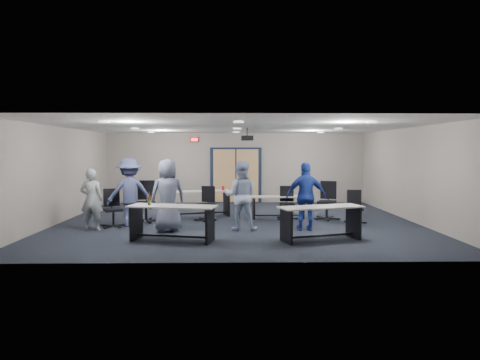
{
  "coord_description": "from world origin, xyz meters",
  "views": [
    {
      "loc": [
        -0.15,
        -12.15,
        2.04
      ],
      "look_at": [
        0.07,
        -0.3,
        1.21
      ],
      "focal_mm": 32.0,
      "sensor_mm": 36.0,
      "label": 1
    }
  ],
  "objects_px": {
    "chair_back_b": "(205,204)",
    "chair_loose_right": "(355,207)",
    "person_back": "(130,192)",
    "chair_back_a": "(146,201)",
    "table_front_left": "(172,216)",
    "person_navy": "(306,196)",
    "table_back_left": "(199,199)",
    "table_front_right": "(321,217)",
    "table_back_right": "(278,203)",
    "chair_loose_left": "(113,208)",
    "chair_back_d": "(327,201)",
    "person_gray": "(92,200)",
    "chair_back_c": "(287,203)",
    "person_plaid": "(168,195)",
    "person_lightblue": "(241,196)"
  },
  "relations": [
    {
      "from": "table_front_right",
      "to": "person_back",
      "type": "relative_size",
      "value": 1.1
    },
    {
      "from": "table_front_left",
      "to": "table_front_right",
      "type": "distance_m",
      "value": 3.36
    },
    {
      "from": "table_front_right",
      "to": "person_lightblue",
      "type": "xyz_separation_m",
      "value": [
        -1.78,
        1.3,
        0.35
      ]
    },
    {
      "from": "chair_back_c",
      "to": "person_navy",
      "type": "xyz_separation_m",
      "value": [
        0.27,
        -1.7,
        0.38
      ]
    },
    {
      "from": "person_back",
      "to": "chair_back_a",
      "type": "bearing_deg",
      "value": -132.21
    },
    {
      "from": "table_back_left",
      "to": "chair_back_a",
      "type": "xyz_separation_m",
      "value": [
        -1.45,
        -0.93,
        0.04
      ]
    },
    {
      "from": "chair_loose_left",
      "to": "person_navy",
      "type": "distance_m",
      "value": 5.09
    },
    {
      "from": "table_front_right",
      "to": "chair_back_d",
      "type": "bearing_deg",
      "value": 58.04
    },
    {
      "from": "chair_loose_left",
      "to": "person_gray",
      "type": "height_order",
      "value": "person_gray"
    },
    {
      "from": "table_back_right",
      "to": "person_lightblue",
      "type": "xyz_separation_m",
      "value": [
        -1.16,
        -1.85,
        0.43
      ]
    },
    {
      "from": "chair_back_d",
      "to": "chair_back_b",
      "type": "bearing_deg",
      "value": -156.14
    },
    {
      "from": "table_front_right",
      "to": "person_gray",
      "type": "xyz_separation_m",
      "value": [
        -5.58,
        1.31,
        0.26
      ]
    },
    {
      "from": "chair_back_b",
      "to": "chair_loose_right",
      "type": "height_order",
      "value": "chair_back_b"
    },
    {
      "from": "chair_back_a",
      "to": "chair_back_b",
      "type": "height_order",
      "value": "chair_back_a"
    },
    {
      "from": "chair_back_d",
      "to": "person_navy",
      "type": "distance_m",
      "value": 1.9
    },
    {
      "from": "table_back_left",
      "to": "chair_back_b",
      "type": "bearing_deg",
      "value": -89.32
    },
    {
      "from": "table_back_left",
      "to": "table_back_right",
      "type": "distance_m",
      "value": 2.41
    },
    {
      "from": "chair_back_d",
      "to": "table_back_left",
      "type": "bearing_deg",
      "value": -167.27
    },
    {
      "from": "table_front_left",
      "to": "table_front_right",
      "type": "relative_size",
      "value": 1.03
    },
    {
      "from": "person_navy",
      "to": "person_back",
      "type": "xyz_separation_m",
      "value": [
        -4.64,
        0.66,
        0.05
      ]
    },
    {
      "from": "table_front_right",
      "to": "chair_back_d",
      "type": "xyz_separation_m",
      "value": [
        0.78,
        2.88,
        0.03
      ]
    },
    {
      "from": "chair_loose_left",
      "to": "person_navy",
      "type": "height_order",
      "value": "person_navy"
    },
    {
      "from": "person_lightblue",
      "to": "person_back",
      "type": "relative_size",
      "value": 0.96
    },
    {
      "from": "chair_back_b",
      "to": "chair_back_c",
      "type": "height_order",
      "value": "chair_back_b"
    },
    {
      "from": "table_back_right",
      "to": "person_back",
      "type": "relative_size",
      "value": 0.91
    },
    {
      "from": "table_front_left",
      "to": "table_back_left",
      "type": "bearing_deg",
      "value": 97.12
    },
    {
      "from": "chair_back_b",
      "to": "person_back",
      "type": "bearing_deg",
      "value": -134.36
    },
    {
      "from": "chair_loose_left",
      "to": "person_lightblue",
      "type": "xyz_separation_m",
      "value": [
        3.39,
        -0.49,
        0.38
      ]
    },
    {
      "from": "chair_back_b",
      "to": "chair_back_d",
      "type": "height_order",
      "value": "chair_back_d"
    },
    {
      "from": "table_back_right",
      "to": "person_navy",
      "type": "height_order",
      "value": "person_navy"
    },
    {
      "from": "person_gray",
      "to": "person_plaid",
      "type": "height_order",
      "value": "person_plaid"
    },
    {
      "from": "table_back_left",
      "to": "person_navy",
      "type": "relative_size",
      "value": 1.19
    },
    {
      "from": "table_front_left",
      "to": "chair_loose_right",
      "type": "distance_m",
      "value": 5.23
    },
    {
      "from": "table_front_left",
      "to": "chair_loose_right",
      "type": "xyz_separation_m",
      "value": [
        4.77,
        2.14,
        -0.09
      ]
    },
    {
      "from": "table_front_right",
      "to": "chair_back_c",
      "type": "height_order",
      "value": "chair_back_c"
    },
    {
      "from": "person_gray",
      "to": "person_navy",
      "type": "relative_size",
      "value": 0.91
    },
    {
      "from": "person_plaid",
      "to": "person_lightblue",
      "type": "relative_size",
      "value": 1.04
    },
    {
      "from": "table_front_left",
      "to": "person_navy",
      "type": "distance_m",
      "value": 3.48
    },
    {
      "from": "table_front_right",
      "to": "person_navy",
      "type": "distance_m",
      "value": 1.29
    },
    {
      "from": "chair_loose_right",
      "to": "person_gray",
      "type": "height_order",
      "value": "person_gray"
    },
    {
      "from": "chair_back_b",
      "to": "chair_back_d",
      "type": "distance_m",
      "value": 3.57
    },
    {
      "from": "chair_back_b",
      "to": "person_navy",
      "type": "distance_m",
      "value": 3.11
    },
    {
      "from": "table_front_right",
      "to": "person_back",
      "type": "bearing_deg",
      "value": 141.37
    },
    {
      "from": "chair_back_b",
      "to": "chair_loose_right",
      "type": "distance_m",
      "value": 4.24
    },
    {
      "from": "chair_back_c",
      "to": "person_plaid",
      "type": "relative_size",
      "value": 0.53
    },
    {
      "from": "chair_back_b",
      "to": "table_back_left",
      "type": "bearing_deg",
      "value": 128.63
    },
    {
      "from": "chair_loose_right",
      "to": "person_navy",
      "type": "relative_size",
      "value": 0.54
    },
    {
      "from": "person_plaid",
      "to": "chair_loose_left",
      "type": "bearing_deg",
      "value": -47.45
    },
    {
      "from": "chair_loose_left",
      "to": "table_front_right",
      "type": "bearing_deg",
      "value": -44.87
    },
    {
      "from": "table_back_right",
      "to": "chair_back_d",
      "type": "distance_m",
      "value": 1.44
    }
  ]
}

